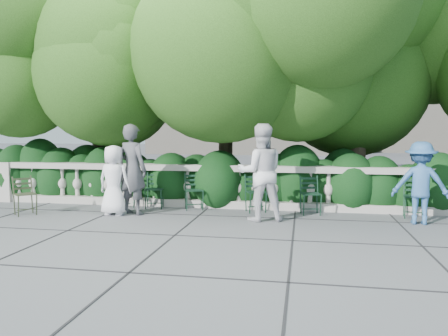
% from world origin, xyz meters
% --- Properties ---
extents(ground, '(90.00, 90.00, 0.00)m').
position_xyz_m(ground, '(0.00, 0.00, 0.00)').
color(ground, '#54555C').
rests_on(ground, ground).
extents(balustrade, '(12.00, 0.44, 1.00)m').
position_xyz_m(balustrade, '(0.00, 1.80, 0.49)').
color(balustrade, '#9E998E').
rests_on(balustrade, ground).
extents(shrub_hedge, '(15.00, 2.60, 1.70)m').
position_xyz_m(shrub_hedge, '(0.00, 3.00, 0.00)').
color(shrub_hedge, black).
rests_on(shrub_hedge, ground).
extents(tree_canopy, '(15.04, 6.52, 6.78)m').
position_xyz_m(tree_canopy, '(0.69, 3.19, 3.96)').
color(tree_canopy, '#3F3023').
rests_on(tree_canopy, ground).
extents(chair_a, '(0.54, 0.57, 0.84)m').
position_xyz_m(chair_a, '(-2.45, 1.18, 0.00)').
color(chair_a, black).
rests_on(chair_a, ground).
extents(chair_b, '(0.52, 0.56, 0.84)m').
position_xyz_m(chair_b, '(-1.69, 1.30, 0.00)').
color(chair_b, black).
rests_on(chair_b, ground).
extents(chair_c, '(0.58, 0.60, 0.84)m').
position_xyz_m(chair_c, '(-0.72, 1.30, 0.00)').
color(chair_c, black).
rests_on(chair_c, ground).
extents(chair_d, '(0.59, 0.62, 0.84)m').
position_xyz_m(chair_d, '(0.69, 1.28, 0.00)').
color(chair_d, black).
rests_on(chair_d, ground).
extents(chair_e, '(0.50, 0.53, 0.84)m').
position_xyz_m(chair_e, '(3.89, 1.18, 0.00)').
color(chair_e, black).
rests_on(chair_e, ground).
extents(chair_f, '(0.53, 0.56, 0.84)m').
position_xyz_m(chair_f, '(1.85, 1.18, 0.00)').
color(chair_f, black).
rests_on(chair_f, ground).
extents(chair_weathered, '(0.65, 0.65, 0.84)m').
position_xyz_m(chair_weathered, '(-4.04, 0.08, 0.00)').
color(chair_weathered, black).
rests_on(chair_weathered, ground).
extents(person_businessman, '(0.78, 0.56, 1.49)m').
position_xyz_m(person_businessman, '(-2.28, 0.53, 0.74)').
color(person_businessman, white).
rests_on(person_businessman, ground).
extents(person_woman_grey, '(0.82, 0.67, 1.93)m').
position_xyz_m(person_woman_grey, '(-1.94, 0.69, 0.97)').
color(person_woman_grey, '#434448').
rests_on(person_woman_grey, ground).
extents(person_casual_man, '(1.09, 0.94, 1.93)m').
position_xyz_m(person_casual_man, '(0.83, 0.54, 0.97)').
color(person_casual_man, silver).
rests_on(person_casual_man, ground).
extents(person_older_blue, '(1.10, 0.72, 1.59)m').
position_xyz_m(person_older_blue, '(3.87, 0.76, 0.79)').
color(person_older_blue, '#315E94').
rests_on(person_older_blue, ground).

